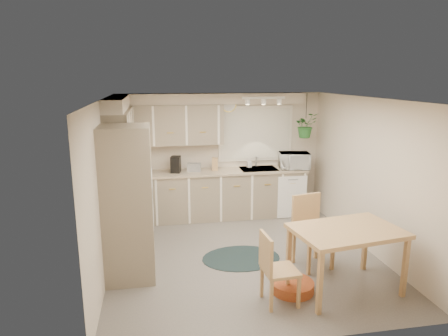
{
  "coord_description": "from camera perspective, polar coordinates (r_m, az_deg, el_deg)",
  "views": [
    {
      "loc": [
        -1.3,
        -5.58,
        2.71
      ],
      "look_at": [
        -0.21,
        0.55,
        1.28
      ],
      "focal_mm": 32.0,
      "sensor_mm": 36.0,
      "label": 1
    }
  ],
  "objects": [
    {
      "name": "wall_left",
      "position": [
        5.82,
        -16.64,
        -2.64
      ],
      "size": [
        0.04,
        4.2,
        2.4
      ],
      "primitive_type": "cube",
      "color": "beige",
      "rests_on": "floor"
    },
    {
      "name": "wall_back",
      "position": [
        7.93,
        -0.45,
        1.99
      ],
      "size": [
        4.0,
        0.04,
        2.4
      ],
      "primitive_type": "cube",
      "color": "beige",
      "rests_on": "floor"
    },
    {
      "name": "wall_clock",
      "position": [
        7.8,
        0.67,
        9.06
      ],
      "size": [
        0.3,
        0.03,
        0.3
      ],
      "primitive_type": "cylinder",
      "rotation": [
        1.57,
        0.0,
        0.0
      ],
      "color": "gold",
      "rests_on": "wall_back"
    },
    {
      "name": "floor",
      "position": [
        6.34,
        2.81,
        -12.38
      ],
      "size": [
        4.2,
        4.2,
        0.0
      ],
      "primitive_type": "plane",
      "color": "slate",
      "rests_on": "ground"
    },
    {
      "name": "wall_right",
      "position": [
        6.66,
        19.97,
        -0.96
      ],
      "size": [
        0.04,
        4.2,
        2.4
      ],
      "primitive_type": "cube",
      "color": "beige",
      "rests_on": "floor"
    },
    {
      "name": "base_cab_left",
      "position": [
        6.85,
        -12.93,
        -6.65
      ],
      "size": [
        0.6,
        1.85,
        0.9
      ],
      "primitive_type": "cube",
      "color": "gray",
      "rests_on": "floor"
    },
    {
      "name": "track_light_bar",
      "position": [
        7.41,
        5.68,
        9.96
      ],
      "size": [
        0.8,
        0.04,
        0.04
      ],
      "primitive_type": "cube",
      "color": "white",
      "rests_on": "ceiling"
    },
    {
      "name": "toaster",
      "position": [
        7.63,
        -4.3,
        0.1
      ],
      "size": [
        0.29,
        0.21,
        0.16
      ],
      "primitive_type": "cube",
      "rotation": [
        0.0,
        0.0,
        -0.24
      ],
      "color": "#9A9DA1",
      "rests_on": "counter_back"
    },
    {
      "name": "counter_left",
      "position": [
        6.71,
        -13.05,
        -2.87
      ],
      "size": [
        0.64,
        1.89,
        0.04
      ],
      "primitive_type": "cube",
      "color": "tan",
      "rests_on": "base_cab_left"
    },
    {
      "name": "knife_block",
      "position": [
        7.7,
        -1.31,
        0.58
      ],
      "size": [
        0.13,
        0.13,
        0.24
      ],
      "primitive_type": "cube",
      "rotation": [
        0.0,
        0.0,
        -0.16
      ],
      "color": "tan",
      "rests_on": "counter_back"
    },
    {
      "name": "upper_cab_left",
      "position": [
        6.66,
        -14.56,
        4.9
      ],
      "size": [
        0.35,
        2.0,
        0.75
      ],
      "primitive_type": "cube",
      "color": "gray",
      "rests_on": "wall_left"
    },
    {
      "name": "soffit_left",
      "position": [
        6.61,
        -15.01,
        8.96
      ],
      "size": [
        0.3,
        2.0,
        0.2
      ],
      "primitive_type": "cube",
      "color": "beige",
      "rests_on": "wall_left"
    },
    {
      "name": "window_blinds",
      "position": [
        7.98,
        4.56,
        4.93
      ],
      "size": [
        1.4,
        0.02,
        1.0
      ],
      "primitive_type": "cube",
      "color": "white",
      "rests_on": "wall_back"
    },
    {
      "name": "pet_bed",
      "position": [
        5.45,
        9.73,
        -16.32
      ],
      "size": [
        0.73,
        0.73,
        0.13
      ],
      "primitive_type": "cylinder",
      "rotation": [
        0.0,
        0.0,
        -0.41
      ],
      "color": "#AF5C23",
      "rests_on": "floor"
    },
    {
      "name": "counter_back",
      "position": [
        7.66,
        -1.54,
        -0.56
      ],
      "size": [
        3.64,
        0.64,
        0.04
      ],
      "primitive_type": "cube",
      "color": "tan",
      "rests_on": "base_cab_back"
    },
    {
      "name": "base_cab_back",
      "position": [
        7.8,
        -1.53,
        -3.9
      ],
      "size": [
        3.6,
        0.6,
        0.9
      ],
      "primitive_type": "cube",
      "color": "gray",
      "rests_on": "floor"
    },
    {
      "name": "chair_back",
      "position": [
        5.95,
        12.69,
        -9.0
      ],
      "size": [
        0.58,
        0.58,
        1.04
      ],
      "primitive_type": "cube",
      "rotation": [
        0.0,
        0.0,
        3.36
      ],
      "color": "tan",
      "rests_on": "floor"
    },
    {
      "name": "window_frame",
      "position": [
        7.99,
        4.54,
        4.94
      ],
      "size": [
        1.5,
        0.02,
        1.1
      ],
      "primitive_type": "cube",
      "color": "white",
      "rests_on": "wall_back"
    },
    {
      "name": "dishwasher_front",
      "position": [
        7.87,
        9.71,
        -4.11
      ],
      "size": [
        0.58,
        0.02,
        0.83
      ],
      "primitive_type": "cube",
      "color": "white",
      "rests_on": "base_cab_back"
    },
    {
      "name": "sink",
      "position": [
        7.86,
        4.96,
        -0.41
      ],
      "size": [
        0.7,
        0.48,
        0.1
      ],
      "primitive_type": "cube",
      "color": "#9A9DA1",
      "rests_on": "counter_back"
    },
    {
      "name": "dining_table",
      "position": [
        5.48,
        16.9,
        -12.39
      ],
      "size": [
        1.45,
        1.07,
        0.84
      ],
      "primitive_type": "cube",
      "rotation": [
        0.0,
        0.0,
        0.15
      ],
      "color": "tan",
      "rests_on": "floor"
    },
    {
      "name": "microwave",
      "position": [
        7.92,
        10.0,
        1.28
      ],
      "size": [
        0.62,
        0.41,
        0.39
      ],
      "primitive_type": "imported",
      "rotation": [
        0.0,
        0.0,
        -0.16
      ],
      "color": "white",
      "rests_on": "counter_back"
    },
    {
      "name": "cooktop",
      "position": [
        6.15,
        -13.22,
        -4.08
      ],
      "size": [
        0.52,
        0.58,
        0.02
      ],
      "primitive_type": "cube",
      "color": "white",
      "rests_on": "counter_left"
    },
    {
      "name": "hanging_plant",
      "position": [
        7.89,
        11.56,
        5.61
      ],
      "size": [
        0.53,
        0.56,
        0.37
      ],
      "primitive_type": "imported",
      "rotation": [
        0.0,
        0.0,
        0.22
      ],
      "color": "#276328",
      "rests_on": "ceiling"
    },
    {
      "name": "wall_oven_face",
      "position": [
        5.46,
        -10.21,
        -4.96
      ],
      "size": [
        0.02,
        0.56,
        0.58
      ],
      "primitive_type": "cube",
      "color": "white",
      "rests_on": "oven_stack"
    },
    {
      "name": "upper_cab_back",
      "position": [
        7.56,
        -7.77,
        6.12
      ],
      "size": [
        2.0,
        0.35,
        0.75
      ],
      "primitive_type": "cube",
      "color": "gray",
      "rests_on": "wall_back"
    },
    {
      "name": "oven_stack",
      "position": [
        5.48,
        -13.57,
        -5.08
      ],
      "size": [
        0.65,
        0.65,
        2.1
      ],
      "primitive_type": "cube",
      "color": "gray",
      "rests_on": "floor"
    },
    {
      "name": "soap_bottle",
      "position": [
        7.94,
        3.61,
        0.37
      ],
      "size": [
        0.11,
        0.2,
        0.09
      ],
      "primitive_type": "imported",
      "rotation": [
        0.0,
        0.0,
        0.15
      ],
      "color": "white",
      "rests_on": "counter_back"
    },
    {
      "name": "coffee_maker",
      "position": [
        7.56,
        -6.91,
        0.51
      ],
      "size": [
        0.22,
        0.24,
        0.3
      ],
      "primitive_type": "cube",
      "rotation": [
        0.0,
        0.0,
        -0.24
      ],
      "color": "black",
      "rests_on": "counter_back"
    },
    {
      "name": "soffit_back",
      "position": [
        7.62,
        -1.78,
        9.87
      ],
      "size": [
        3.6,
        0.3,
        0.2
      ],
      "primitive_type": "cube",
      "color": "beige",
      "rests_on": "wall_back"
    },
    {
      "name": "chair_left",
      "position": [
        5.01,
        8.06,
        -14.02
      ],
      "size": [
        0.45,
        0.45,
        0.9
      ],
      "primitive_type": "cube",
      "rotation": [
        0.0,
        0.0,
        -1.51
      ],
      "color": "tan",
      "rests_on": "floor"
    },
    {
      "name": "range_hood",
      "position": [
        6.04,
        -13.63,
        0.04
      ],
      "size": [
        0.4,
        0.6,
        0.14
      ],
      "primitive_type": "cube",
      "color": "white",
      "rests_on": "upper_cab_left"
    },
    {
      "name": "braided_rug",
      "position": [
        6.25,
        2.46,
        -12.72
      ],
      "size": [
        1.21,
        0.91,
        0.01
      ],
      "primitive_type": "ellipsoid",
      "rotation": [
        0.0,
        0.0,
        -0.01
      ],
      "color": "black",
      "rests_on": "floor"
    },
    {
      "name": "wall_front",
      "position": [
        4.01,
        9.76,
        -9.4
      ],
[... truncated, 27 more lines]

